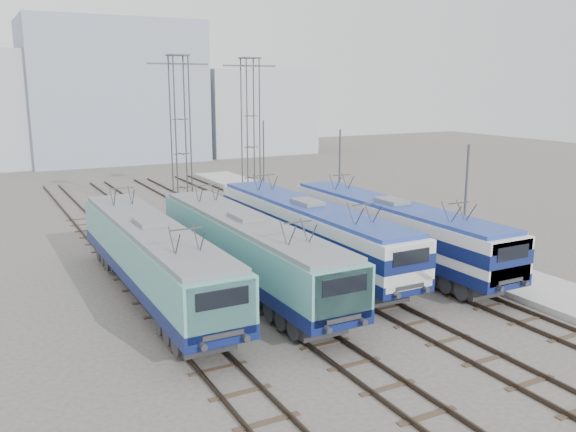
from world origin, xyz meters
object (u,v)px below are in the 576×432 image
(locomotive_center_left, at_px, (248,247))
(catenary_tower_west, at_px, (181,131))
(locomotive_center_right, at_px, (309,228))
(mast_rear, at_px, (264,161))
(mast_mid, at_px, (339,180))
(locomotive_far_left, at_px, (153,255))
(catenary_tower_east, at_px, (251,127))
(locomotive_far_right, at_px, (393,226))
(mast_front, at_px, (465,212))

(locomotive_center_left, xyz_separation_m, catenary_tower_west, (2.25, 16.71, 4.45))
(locomotive_center_right, distance_m, mast_rear, 19.95)
(locomotive_center_left, distance_m, mast_mid, 13.97)
(locomotive_center_right, height_order, mast_rear, mast_rear)
(locomotive_far_left, height_order, catenary_tower_west, catenary_tower_west)
(catenary_tower_east, height_order, mast_mid, catenary_tower_east)
(locomotive_far_right, distance_m, mast_rear, 20.57)
(mast_mid, height_order, mast_rear, same)
(catenary_tower_west, distance_m, mast_front, 22.00)
(catenary_tower_west, bearing_deg, locomotive_center_right, -81.40)
(locomotive_far_left, relative_size, locomotive_far_right, 1.03)
(mast_mid, bearing_deg, catenary_tower_west, 137.07)
(catenary_tower_west, bearing_deg, locomotive_center_left, -97.67)
(locomotive_far_left, bearing_deg, catenary_tower_west, 66.98)
(locomotive_center_left, bearing_deg, catenary_tower_west, 82.33)
(locomotive_center_left, bearing_deg, locomotive_center_right, 22.18)
(mast_mid, bearing_deg, locomotive_far_left, -152.80)
(locomotive_far_right, bearing_deg, catenary_tower_west, 112.31)
(locomotive_center_right, bearing_deg, catenary_tower_east, 75.86)
(locomotive_far_right, height_order, mast_rear, mast_rear)
(catenary_tower_east, distance_m, mast_rear, 4.28)
(locomotive_center_right, distance_m, locomotive_far_right, 4.77)
(locomotive_center_right, bearing_deg, mast_front, -38.93)
(catenary_tower_east, bearing_deg, locomotive_far_right, -89.22)
(locomotive_center_right, distance_m, catenary_tower_east, 17.94)
(locomotive_center_left, height_order, mast_mid, mast_mid)
(locomotive_center_left, height_order, mast_front, mast_front)
(catenary_tower_west, bearing_deg, catenary_tower_east, 17.10)
(mast_rear, bearing_deg, mast_front, -90.00)
(locomotive_center_left, xyz_separation_m, mast_front, (10.85, -3.29, 1.31))
(locomotive_far_right, distance_m, catenary_tower_east, 18.97)
(catenary_tower_west, bearing_deg, locomotive_far_right, -67.69)
(locomotive_far_right, distance_m, mast_mid, 8.74)
(locomotive_center_left, xyz_separation_m, locomotive_far_right, (9.00, 0.26, 0.02))
(locomotive_far_left, relative_size, mast_mid, 2.54)
(locomotive_center_left, relative_size, catenary_tower_east, 1.46)
(locomotive_far_right, xyz_separation_m, mast_rear, (1.85, 20.45, 1.29))
(catenary_tower_east, distance_m, mast_front, 22.32)
(locomotive_far_left, bearing_deg, mast_rear, 52.34)
(locomotive_far_left, height_order, locomotive_center_left, locomotive_far_left)
(locomotive_center_left, bearing_deg, mast_rear, 62.34)
(locomotive_far_right, bearing_deg, mast_mid, 77.65)
(locomotive_far_right, height_order, mast_front, mast_front)
(locomotive_center_left, relative_size, mast_rear, 2.51)
(locomotive_far_right, xyz_separation_m, mast_front, (1.85, -3.55, 1.29))
(locomotive_far_left, distance_m, mast_rear, 25.15)
(locomotive_center_left, relative_size, locomotive_far_right, 1.02)
(locomotive_far_left, xyz_separation_m, mast_front, (15.35, -4.11, 1.28))
(locomotive_center_right, bearing_deg, locomotive_center_left, -157.82)
(mast_rear, bearing_deg, locomotive_far_left, -127.66)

